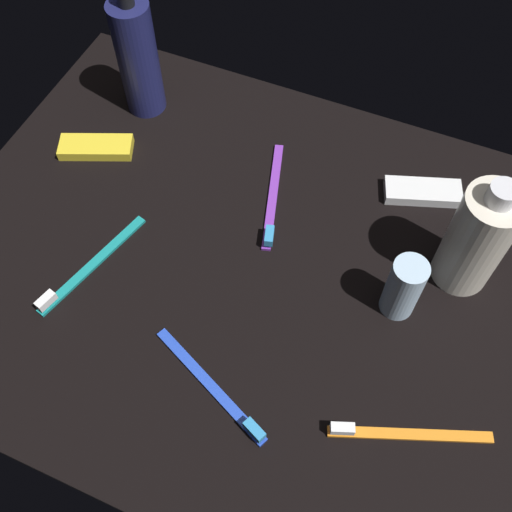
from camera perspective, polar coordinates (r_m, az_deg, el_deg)
The scene contains 11 objects.
ground_plane at distance 77.44cm, azimuth 0.00°, elevation -1.40°, with size 84.00×64.00×1.20cm, color black.
lotion_bottle at distance 90.56cm, azimuth -11.15°, elevation 17.94°, with size 5.80×5.80×20.25cm.
bodywash_bottle at distance 74.56cm, azimuth 20.22°, elevation 1.55°, with size 7.05×7.05×17.33cm.
deodorant_stick at distance 72.35cm, azimuth 13.79°, elevation -2.94°, with size 4.17×4.17×9.23cm, color silver.
toothbrush_purple at distance 82.26cm, azimuth 1.54°, elevation 5.34°, with size 6.26×17.60×2.10cm.
toothbrush_blue at distance 69.64cm, azimuth -3.81°, elevation -12.61°, with size 16.94×8.40×2.10cm.
toothbrush_teal at distance 79.18cm, azimuth -15.79°, elevation -1.15°, with size 5.79×17.70×2.10cm.
toothbrush_orange at distance 69.87cm, azimuth 13.50°, elevation -16.00°, with size 17.24×7.54×2.10cm.
snack_bar_white at distance 85.99cm, azimuth 15.52°, elevation 5.88°, with size 10.40×4.00×1.50cm, color white.
snack_bar_yellow at distance 91.05cm, azimuth -14.92°, elevation 9.93°, with size 10.40×4.00×1.50cm, color yellow.
cream_tin_left at distance 86.70cm, azimuth 23.05°, elevation 3.13°, with size 6.03×6.03×1.92cm, color navy.
Camera 1 is at (-15.32, 35.84, 66.32)cm, focal length 42.22 mm.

